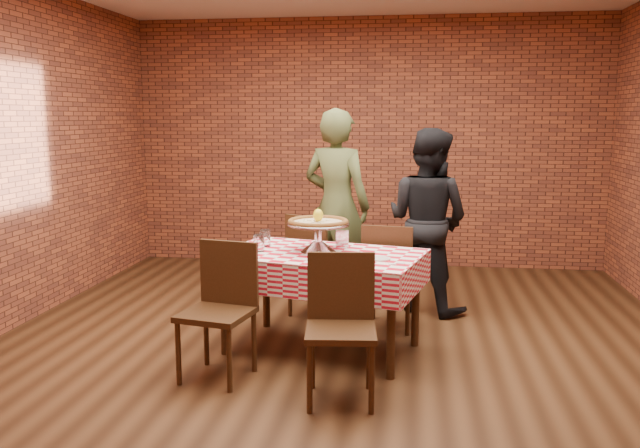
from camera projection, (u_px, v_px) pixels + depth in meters
The scene contains 19 objects.
ground at pixel (337, 349), 5.05m from camera, with size 6.00×6.00×0.00m, color black.
back_wall at pixel (367, 143), 7.74m from camera, with size 5.50×5.50×0.00m, color brown.
table at pixel (322, 302), 4.98m from camera, with size 1.44×0.86×0.75m, color #382010.
tablecloth at pixel (322, 269), 4.94m from camera, with size 1.48×0.90×0.25m, color red, non-canonical shape.
pizza_stand at pixel (318, 238), 4.94m from camera, with size 0.48×0.48×0.21m, color silver, non-canonical shape.
pizza at pixel (318, 223), 4.92m from camera, with size 0.46×0.46×0.03m, color beige.
lemon at pixel (318, 215), 4.92m from camera, with size 0.08×0.08×0.10m, color yellow.
water_glass_left at pixel (259, 243), 4.96m from camera, with size 0.08×0.08×0.13m, color white.
water_glass_right at pixel (265, 238), 5.15m from camera, with size 0.08×0.08×0.13m, color white.
side_plate at pixel (380, 259), 4.68m from camera, with size 0.15×0.15×0.01m, color white.
sweetener_packet_a at pixel (392, 264), 4.53m from camera, with size 0.05×0.04×0.01m, color white.
sweetener_packet_b at pixel (401, 263), 4.55m from camera, with size 0.05×0.04×0.01m, color white.
condiment_caddy at pixel (342, 238), 5.13m from camera, with size 0.10×0.08×0.14m, color silver.
chair_near_left at pixel (216, 313), 4.42m from camera, with size 0.44×0.44×0.92m, color #382010, non-canonical shape.
chair_near_right at pixel (341, 331), 4.07m from camera, with size 0.43×0.43×0.91m, color #382010, non-canonical shape.
chair_far_left at pixel (320, 265), 5.84m from camera, with size 0.44×0.44×0.92m, color #382010, non-canonical shape.
chair_far_right at pixel (390, 275), 5.51m from camera, with size 0.42×0.42×0.90m, color #382010, non-canonical shape.
diner_olive at pixel (337, 206), 6.28m from camera, with size 0.67×0.44×1.84m, color #474F2A.
diner_black at pixel (427, 221), 5.95m from camera, with size 0.81×0.63×1.66m, color black.
Camera 1 is at (0.55, -4.80, 1.77)m, focal length 36.95 mm.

